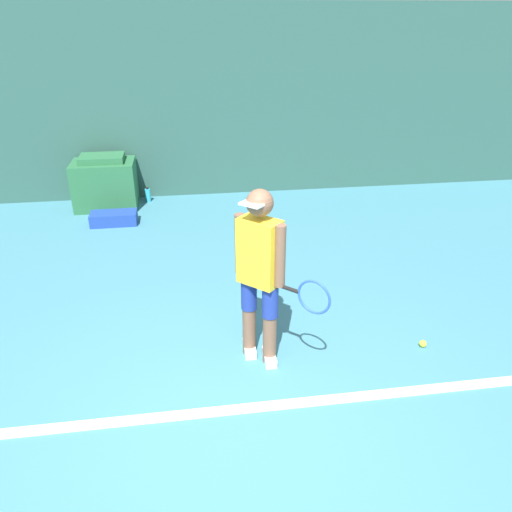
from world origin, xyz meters
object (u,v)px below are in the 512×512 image
at_px(equipment_bag, 114,218).
at_px(water_bottle, 148,195).
at_px(tennis_player, 261,271).
at_px(tennis_ball, 423,344).
at_px(covered_chair, 105,183).

height_order(equipment_bag, water_bottle, water_bottle).
relative_size(tennis_player, water_bottle, 6.61).
height_order(tennis_player, tennis_ball, tennis_player).
height_order(tennis_player, covered_chair, tennis_player).
distance_m(tennis_player, equipment_bag, 3.90).
distance_m(tennis_player, water_bottle, 4.60).
height_order(covered_chair, equipment_bag, covered_chair).
bearing_deg(covered_chair, tennis_ball, -52.14).
xyz_separation_m(tennis_player, equipment_bag, (-1.64, 3.45, -0.78)).
bearing_deg(tennis_player, water_bottle, 148.85).
relative_size(tennis_ball, equipment_bag, 0.10).
relative_size(equipment_bag, water_bottle, 2.78).
bearing_deg(tennis_player, covered_chair, 156.92).
distance_m(tennis_player, covered_chair, 4.63).
xyz_separation_m(tennis_ball, covered_chair, (-3.34, 4.30, 0.36)).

